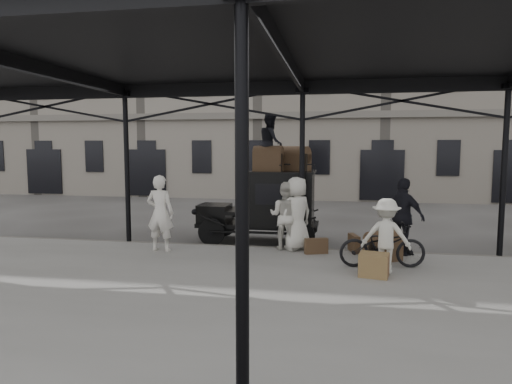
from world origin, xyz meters
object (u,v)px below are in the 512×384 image
at_px(bicycle, 382,245).
at_px(steamer_trunk_roof_near, 268,161).
at_px(porter_left, 160,213).
at_px(steamer_trunk_platform, 383,248).
at_px(porter_official, 403,217).
at_px(taxi, 272,203).

distance_m(bicycle, steamer_trunk_roof_near, 4.38).
xyz_separation_m(porter_left, bicycle, (5.60, -0.66, -0.49)).
bearing_deg(steamer_trunk_platform, porter_official, 18.99).
height_order(steamer_trunk_roof_near, steamer_trunk_platform, steamer_trunk_roof_near).
height_order(bicycle, steamer_trunk_platform, bicycle).
relative_size(taxi, steamer_trunk_platform, 4.42).
distance_m(porter_official, steamer_trunk_platform, 1.12).
xyz_separation_m(porter_official, steamer_trunk_platform, (-0.55, -0.69, -0.68)).
bearing_deg(porter_official, taxi, 17.45).
bearing_deg(steamer_trunk_roof_near, bicycle, -36.59).
distance_m(steamer_trunk_roof_near, steamer_trunk_platform, 4.19).
distance_m(porter_left, porter_official, 6.27).
xyz_separation_m(taxi, steamer_trunk_platform, (3.02, -2.21, -0.75)).
bearing_deg(steamer_trunk_platform, bicycle, -129.43).
bearing_deg(porter_left, bicycle, 175.78).
xyz_separation_m(porter_left, porter_official, (6.23, 0.67, -0.02)).
relative_size(porter_left, steamer_trunk_roof_near, 2.41).
xyz_separation_m(steamer_trunk_roof_near, steamer_trunk_platform, (3.10, -1.96, -2.03)).
relative_size(taxi, bicycle, 1.88).
relative_size(taxi, porter_left, 1.82).
relative_size(porter_official, steamer_trunk_roof_near, 2.35).
bearing_deg(steamer_trunk_roof_near, porter_left, -139.15).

